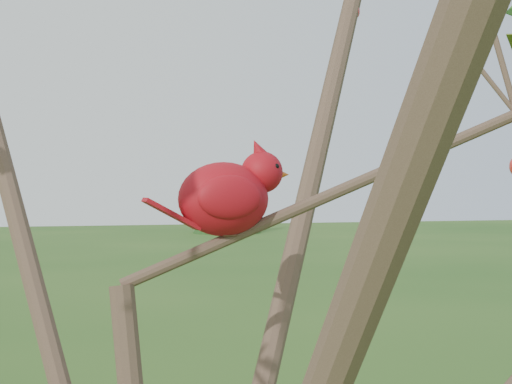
% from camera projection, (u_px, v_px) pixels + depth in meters
% --- Properties ---
extents(crabapple_tree, '(2.35, 2.05, 2.95)m').
position_uv_depth(crabapple_tree, '(191.00, 159.00, 0.89)').
color(crabapple_tree, '#473326').
rests_on(crabapple_tree, ground).
extents(cardinal, '(0.22, 0.12, 0.15)m').
position_uv_depth(cardinal, '(228.00, 195.00, 1.02)').
color(cardinal, '#AD0E1B').
rests_on(cardinal, ground).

